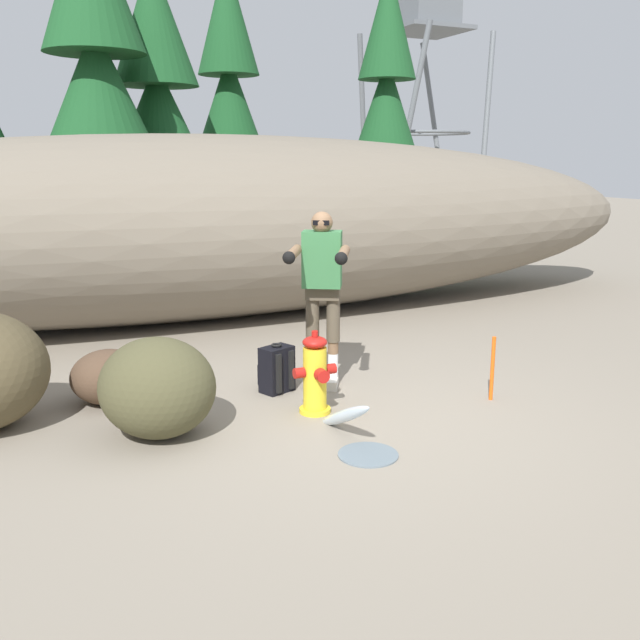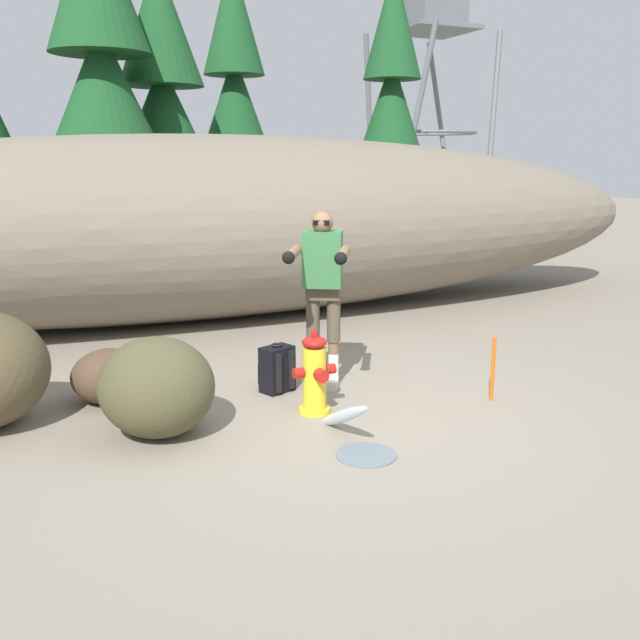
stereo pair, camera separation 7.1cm
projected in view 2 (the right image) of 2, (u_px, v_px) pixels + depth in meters
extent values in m
cube|color=gray|center=(341.00, 418.00, 6.01)|extent=(56.00, 56.00, 0.04)
ellipsoid|color=#756B5B|center=(210.00, 227.00, 9.54)|extent=(14.55, 3.20, 2.49)
cylinder|color=yellow|center=(314.00, 410.00, 6.09)|extent=(0.28, 0.28, 0.04)
cylinder|color=yellow|center=(314.00, 378.00, 6.03)|extent=(0.20, 0.20, 0.55)
ellipsoid|color=red|center=(314.00, 342.00, 5.95)|extent=(0.22, 0.22, 0.10)
cylinder|color=red|center=(314.00, 334.00, 5.93)|extent=(0.06, 0.06, 0.05)
cylinder|color=red|center=(299.00, 373.00, 5.95)|extent=(0.09, 0.09, 0.09)
cylinder|color=red|center=(330.00, 369.00, 6.07)|extent=(0.09, 0.09, 0.09)
cylinder|color=red|center=(321.00, 376.00, 5.88)|extent=(0.11, 0.09, 0.11)
ellipsoid|color=silver|center=(342.00, 416.00, 5.55)|extent=(0.10, 0.89, 0.52)
cylinder|color=slate|center=(366.00, 455.00, 5.21)|extent=(0.46, 0.46, 0.01)
cube|color=beige|center=(333.00, 383.00, 6.73)|extent=(0.22, 0.28, 0.09)
cylinder|color=white|center=(333.00, 365.00, 6.75)|extent=(0.10, 0.10, 0.24)
cylinder|color=brown|center=(334.00, 347.00, 6.71)|extent=(0.10, 0.10, 0.12)
cylinder|color=brown|center=(334.00, 319.00, 6.65)|extent=(0.13, 0.13, 0.45)
cube|color=beige|center=(312.00, 382.00, 6.75)|extent=(0.22, 0.28, 0.09)
cylinder|color=white|center=(313.00, 364.00, 6.77)|extent=(0.10, 0.10, 0.24)
cylinder|color=brown|center=(313.00, 347.00, 6.73)|extent=(0.10, 0.10, 0.12)
cylinder|color=brown|center=(313.00, 318.00, 6.67)|extent=(0.13, 0.13, 0.45)
cube|color=brown|center=(323.00, 290.00, 6.60)|extent=(0.38, 0.33, 0.16)
cube|color=#336B3D|center=(322.00, 259.00, 6.45)|extent=(0.43, 0.39, 0.52)
cube|color=#23284C|center=(325.00, 253.00, 6.63)|extent=(0.32, 0.28, 0.40)
sphere|color=brown|center=(322.00, 222.00, 6.35)|extent=(0.20, 0.20, 0.20)
cube|color=black|center=(321.00, 223.00, 6.26)|extent=(0.14, 0.09, 0.04)
cylinder|color=brown|center=(343.00, 254.00, 6.04)|extent=(0.37, 0.55, 0.09)
sphere|color=black|center=(341.00, 259.00, 5.78)|extent=(0.11, 0.11, 0.11)
cylinder|color=brown|center=(293.00, 253.00, 6.09)|extent=(0.37, 0.55, 0.09)
sphere|color=black|center=(288.00, 258.00, 5.83)|extent=(0.11, 0.11, 0.11)
cube|color=black|center=(277.00, 369.00, 6.59)|extent=(0.35, 0.30, 0.44)
cube|color=black|center=(268.00, 373.00, 6.70)|extent=(0.22, 0.14, 0.20)
torus|color=black|center=(277.00, 345.00, 6.54)|extent=(0.10, 0.10, 0.02)
cube|color=black|center=(279.00, 374.00, 6.46)|extent=(0.06, 0.05, 0.37)
cube|color=black|center=(292.00, 370.00, 6.57)|extent=(0.06, 0.05, 0.37)
ellipsoid|color=#49472C|center=(157.00, 387.00, 5.52)|extent=(1.28, 1.29, 0.81)
ellipsoid|color=#4F3A2A|center=(109.00, 376.00, 6.31)|extent=(0.95, 0.95, 0.49)
cylinder|color=#47331E|center=(113.00, 239.00, 12.87)|extent=(0.33, 0.33, 1.40)
cone|color=#194C23|center=(105.00, 114.00, 12.36)|extent=(2.73, 2.73, 3.05)
cylinder|color=#47331E|center=(170.00, 236.00, 14.34)|extent=(0.31, 0.31, 1.16)
cone|color=#194C23|center=(165.00, 136.00, 13.88)|extent=(2.56, 2.56, 2.85)
cone|color=#194C23|center=(159.00, 22.00, 13.39)|extent=(1.66, 1.66, 2.37)
cylinder|color=#47331E|center=(238.00, 220.00, 16.15)|extent=(0.25, 0.25, 1.49)
cone|color=#194C23|center=(235.00, 121.00, 15.64)|extent=(2.09, 2.09, 2.95)
cone|color=#194C23|center=(233.00, 16.00, 15.13)|extent=(1.36, 1.36, 2.46)
cylinder|color=#47331E|center=(389.00, 225.00, 14.97)|extent=(0.22, 0.22, 1.51)
cone|color=#194C23|center=(391.00, 124.00, 14.49)|extent=(1.84, 1.84, 2.67)
cone|color=#194C23|center=(393.00, 21.00, 14.03)|extent=(1.20, 1.20, 2.23)
cylinder|color=slate|center=(442.00, 135.00, 23.01)|extent=(0.98, 0.98, 5.82)
cylinder|color=slate|center=(370.00, 134.00, 21.97)|extent=(0.98, 0.98, 5.82)
cylinder|color=slate|center=(492.00, 132.00, 20.61)|extent=(0.98, 0.98, 5.82)
cylinder|color=slate|center=(414.00, 131.00, 19.57)|extent=(0.98, 0.98, 5.82)
torus|color=slate|center=(429.00, 133.00, 21.29)|extent=(2.90, 2.90, 0.10)
cube|color=slate|center=(432.00, 30.00, 20.61)|extent=(2.15, 2.15, 0.12)
cylinder|color=#E55914|center=(493.00, 369.00, 6.33)|extent=(0.04, 0.04, 0.60)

